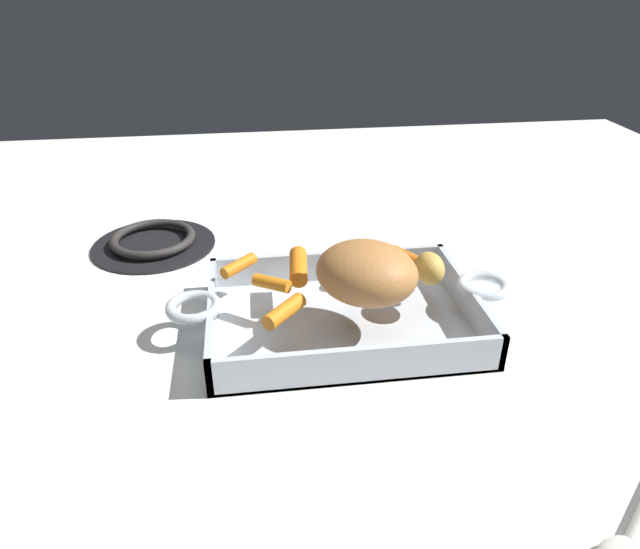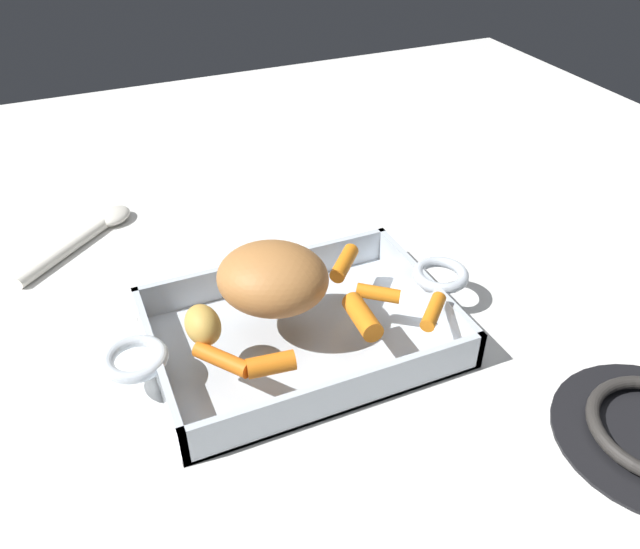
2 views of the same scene
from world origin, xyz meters
name	(u,v)px [view 1 (image 1 of 2)]	position (x,y,z in m)	size (l,w,h in m)	color
ground_plane	(342,325)	(0.00, 0.00, 0.00)	(1.91, 1.91, 0.00)	white
roasting_dish	(343,315)	(0.00, 0.00, 0.02)	(0.44, 0.24, 0.05)	silver
pork_roast	(367,273)	(-0.02, 0.02, 0.09)	(0.13, 0.11, 0.07)	#B6773E
baby_carrot_long	(414,261)	(-0.11, -0.05, 0.06)	(0.02, 0.02, 0.07)	orange
baby_carrot_center_left	(298,266)	(0.05, -0.05, 0.06)	(0.02, 0.02, 0.07)	orange
baby_carrot_southwest	(272,283)	(0.09, -0.02, 0.06)	(0.02, 0.02, 0.05)	orange
baby_carrot_northeast	(285,311)	(0.08, 0.05, 0.06)	(0.02, 0.02, 0.06)	orange
baby_carrot_short	(379,252)	(-0.06, -0.08, 0.06)	(0.02, 0.02, 0.05)	orange
baby_carrot_northwest	(239,265)	(0.13, -0.07, 0.06)	(0.02, 0.02, 0.06)	orange
potato_corner	(429,268)	(-0.11, -0.01, 0.07)	(0.05, 0.04, 0.04)	gold
stove_burner_rear	(153,241)	(0.27, -0.27, 0.01)	(0.20, 0.20, 0.02)	black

